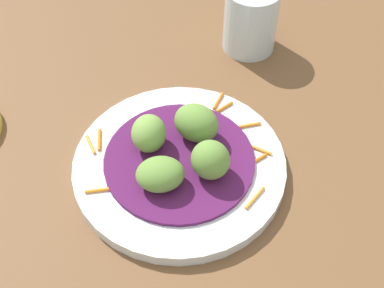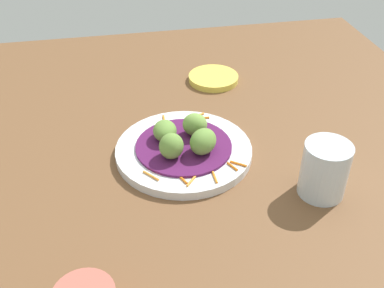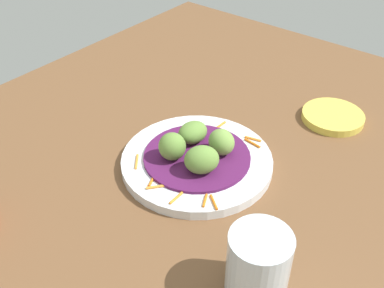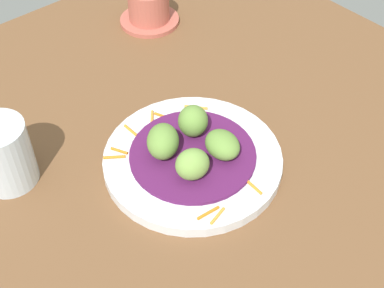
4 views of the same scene
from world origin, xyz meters
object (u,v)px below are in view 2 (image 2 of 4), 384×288
at_px(guac_scoop_right, 203,141).
at_px(guac_scoop_back, 195,125).
at_px(water_glass, 325,170).
at_px(guac_scoop_left, 165,131).
at_px(guac_scoop_center, 171,146).
at_px(main_plate, 184,151).
at_px(side_plate_small, 213,78).

relative_size(guac_scoop_right, guac_scoop_back, 1.19).
relative_size(guac_scoop_right, water_glass, 0.58).
distance_m(guac_scoop_left, guac_scoop_center, 0.06).
distance_m(guac_scoop_left, guac_scoop_right, 0.08).
distance_m(guac_scoop_right, guac_scoop_back, 0.06).
bearing_deg(guac_scoop_back, guac_scoop_center, 48.30).
bearing_deg(guac_scoop_left, main_plate, 138.30).
bearing_deg(main_plate, water_glass, 144.87).
bearing_deg(guac_scoop_right, guac_scoop_center, 3.30).
distance_m(guac_scoop_back, water_glass, 0.25).
xyz_separation_m(guac_scoop_center, guac_scoop_back, (-0.05, -0.06, -0.00)).
distance_m(guac_scoop_center, guac_scoop_back, 0.08).
height_order(guac_scoop_left, water_glass, water_glass).
bearing_deg(main_plate, guac_scoop_left, -41.70).
relative_size(guac_scoop_back, side_plate_small, 0.40).
bearing_deg(side_plate_small, guac_scoop_center, 63.94).
height_order(guac_scoop_right, water_glass, water_glass).
bearing_deg(water_glass, guac_scoop_back, -44.38).
bearing_deg(guac_scoop_right, guac_scoop_left, -41.70).
xyz_separation_m(main_plate, guac_scoop_left, (0.03, -0.03, 0.03)).
height_order(main_plate, guac_scoop_back, guac_scoop_back).
distance_m(main_plate, water_glass, 0.26).
height_order(guac_scoop_right, guac_scoop_back, guac_scoop_right).
bearing_deg(guac_scoop_right, main_plate, -41.70).
bearing_deg(guac_scoop_back, guac_scoop_left, 3.30).
bearing_deg(water_glass, side_plate_small, -78.08).
distance_m(guac_scoop_center, water_glass, 0.26).
bearing_deg(side_plate_small, water_glass, 101.92).
distance_m(main_plate, guac_scoop_back, 0.05).
relative_size(main_plate, guac_scoop_center, 5.36).
relative_size(main_plate, guac_scoop_right, 4.58).
bearing_deg(side_plate_small, guac_scoop_back, 68.86).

